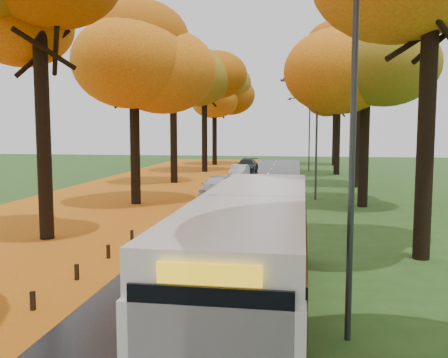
% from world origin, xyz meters
% --- Properties ---
extents(road, '(6.50, 90.00, 0.04)m').
position_xyz_m(road, '(0.00, 25.00, 0.02)').
color(road, black).
rests_on(road, ground).
extents(centre_line, '(0.12, 90.00, 0.01)m').
position_xyz_m(centre_line, '(0.00, 25.00, 0.04)').
color(centre_line, silver).
rests_on(centre_line, road).
extents(leaf_verge, '(12.00, 90.00, 0.02)m').
position_xyz_m(leaf_verge, '(-9.00, 25.00, 0.01)').
color(leaf_verge, '#98390D').
rests_on(leaf_verge, ground).
extents(leaf_drift, '(0.90, 90.00, 0.01)m').
position_xyz_m(leaf_drift, '(-3.05, 25.00, 0.04)').
color(leaf_drift, orange).
rests_on(leaf_drift, road).
extents(trees_left, '(9.20, 74.00, 13.88)m').
position_xyz_m(trees_left, '(-7.18, 27.06, 9.53)').
color(trees_left, black).
rests_on(trees_left, ground).
extents(trees_right, '(9.30, 74.20, 13.96)m').
position_xyz_m(trees_right, '(7.19, 26.91, 9.69)').
color(trees_right, black).
rests_on(trees_right, ground).
extents(streetlamp_near, '(2.45, 0.18, 8.00)m').
position_xyz_m(streetlamp_near, '(3.95, 8.00, 4.71)').
color(streetlamp_near, '#333538').
rests_on(streetlamp_near, ground).
extents(streetlamp_mid, '(2.45, 0.18, 8.00)m').
position_xyz_m(streetlamp_mid, '(3.95, 30.00, 4.71)').
color(streetlamp_mid, '#333538').
rests_on(streetlamp_mid, ground).
extents(streetlamp_far, '(2.45, 0.18, 8.00)m').
position_xyz_m(streetlamp_far, '(3.95, 52.00, 4.71)').
color(streetlamp_far, '#333538').
rests_on(streetlamp_far, ground).
extents(bus, '(2.76, 11.54, 3.03)m').
position_xyz_m(bus, '(1.95, 9.07, 1.63)').
color(bus, '#5B130E').
rests_on(bus, road).
extents(car_white, '(2.02, 4.60, 1.54)m').
position_xyz_m(car_white, '(-2.35, 29.88, 0.81)').
color(car_white, silver).
rests_on(car_white, road).
extents(car_silver, '(1.61, 3.93, 1.27)m').
position_xyz_m(car_silver, '(-2.35, 42.78, 0.67)').
color(car_silver, '#989BA0').
rests_on(car_silver, road).
extents(car_dark, '(2.32, 4.90, 1.38)m').
position_xyz_m(car_dark, '(-2.35, 49.54, 0.73)').
color(car_dark, black).
rests_on(car_dark, road).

